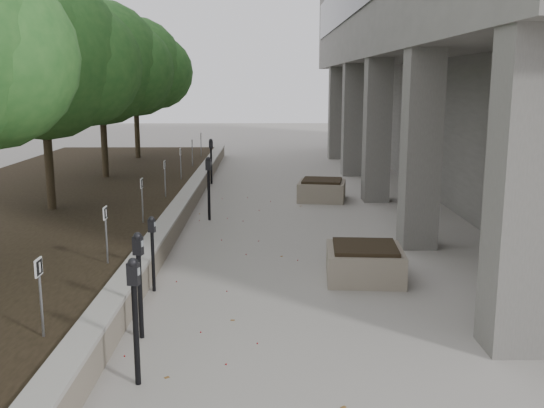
{
  "coord_description": "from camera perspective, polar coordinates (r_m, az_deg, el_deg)",
  "views": [
    {
      "loc": [
        0.28,
        -6.35,
        3.35
      ],
      "look_at": [
        0.39,
        5.45,
        1.01
      ],
      "focal_mm": 40.69,
      "sensor_mm": 36.0,
      "label": 1
    }
  ],
  "objects": [
    {
      "name": "planting_bed",
      "position": [
        16.7,
        -20.79,
        -0.38
      ],
      "size": [
        7.0,
        26.0,
        0.4
      ],
      "primitive_type": "cube",
      "color": "#2E2417",
      "rests_on": "ground"
    },
    {
      "name": "retaining_wall",
      "position": [
        15.8,
        -8.2,
        -0.2
      ],
      "size": [
        0.39,
        26.0,
        0.5
      ],
      "primitive_type": null,
      "color": "gray",
      "rests_on": "ground"
    },
    {
      "name": "parking_sign_4",
      "position": [
        13.35,
        -11.91,
        0.31
      ],
      "size": [
        0.04,
        0.22,
        0.96
      ],
      "primitive_type": null,
      "color": "black",
      "rests_on": "planting_bed"
    },
    {
      "name": "parking_sign_7",
      "position": [
        22.15,
        -7.39,
        4.73
      ],
      "size": [
        0.04,
        0.22,
        0.96
      ],
      "primitive_type": null,
      "color": "black",
      "rests_on": "planting_bed"
    },
    {
      "name": "parking_sign_5",
      "position": [
        16.26,
        -9.86,
        2.31
      ],
      "size": [
        0.04,
        0.22,
        0.96
      ],
      "primitive_type": null,
      "color": "black",
      "rests_on": "planting_bed"
    },
    {
      "name": "parking_sign_8",
      "position": [
        25.11,
        -6.59,
        5.5
      ],
      "size": [
        0.04,
        0.22,
        0.96
      ],
      "primitive_type": null,
      "color": "black",
      "rests_on": "planting_bed"
    },
    {
      "name": "parking_meter_3",
      "position": [
        10.14,
        -10.97,
        -4.57
      ],
      "size": [
        0.14,
        0.12,
        1.25
      ],
      "primitive_type": null,
      "rotation": [
        0.0,
        0.0,
        -0.25
      ],
      "color": "black",
      "rests_on": "ground"
    },
    {
      "name": "crabapple_tree_4",
      "position": [
        20.01,
        -15.51,
        10.17
      ],
      "size": [
        4.6,
        4.0,
        5.44
      ],
      "primitive_type": null,
      "color": "#296225",
      "rests_on": "planting_bed"
    },
    {
      "name": "parking_meter_2",
      "position": [
        8.33,
        -12.14,
        -7.41
      ],
      "size": [
        0.17,
        0.14,
        1.45
      ],
      "primitive_type": null,
      "rotation": [
        0.0,
        0.0,
        -0.28
      ],
      "color": "black",
      "rests_on": "ground"
    },
    {
      "name": "crabapple_tree_3",
      "position": [
        15.23,
        -20.35,
        9.68
      ],
      "size": [
        4.6,
        4.0,
        5.44
      ],
      "primitive_type": null,
      "color": "#296225",
      "rests_on": "planting_bed"
    },
    {
      "name": "crabapple_tree_5",
      "position": [
        24.88,
        -12.54,
        10.44
      ],
      "size": [
        4.6,
        4.0,
        5.44
      ],
      "primitive_type": null,
      "color": "#296225",
      "rests_on": "planting_bed"
    },
    {
      "name": "parking_sign_3",
      "position": [
        10.49,
        -15.08,
        -2.8
      ],
      "size": [
        0.04,
        0.22,
        0.96
      ],
      "primitive_type": null,
      "color": "black",
      "rests_on": "planting_bed"
    },
    {
      "name": "planter_back",
      "position": [
        17.78,
        4.63,
        1.33
      ],
      "size": [
        1.5,
        1.5,
        0.61
      ],
      "primitive_type": null,
      "rotation": [
        0.0,
        0.0,
        -0.17
      ],
      "color": "gray",
      "rests_on": "ground"
    },
    {
      "name": "parking_sign_2",
      "position": [
        7.74,
        -20.61,
        -8.13
      ],
      "size": [
        0.04,
        0.22,
        0.96
      ],
      "primitive_type": null,
      "color": "black",
      "rests_on": "planting_bed"
    },
    {
      "name": "planter_front",
      "position": [
        10.78,
        8.56,
        -5.33
      ],
      "size": [
        1.38,
        1.38,
        0.6
      ],
      "primitive_type": null,
      "rotation": [
        0.0,
        0.0,
        -0.07
      ],
      "color": "gray",
      "rests_on": "ground"
    },
    {
      "name": "ground",
      "position": [
        7.19,
        -2.86,
        -16.58
      ],
      "size": [
        90.0,
        90.0,
        0.0
      ],
      "primitive_type": "plane",
      "color": "gray",
      "rests_on": "ground"
    },
    {
      "name": "parking_meter_4",
      "position": [
        15.14,
        -5.87,
        1.42
      ],
      "size": [
        0.16,
        0.11,
        1.57
      ],
      "primitive_type": null,
      "rotation": [
        0.0,
        0.0,
        -0.02
      ],
      "color": "black",
      "rests_on": "ground"
    },
    {
      "name": "parking_meter_1",
      "position": [
        7.1,
        -12.51,
        -10.62
      ],
      "size": [
        0.16,
        0.13,
        1.48
      ],
      "primitive_type": null,
      "rotation": [
        0.0,
        0.0,
        -0.2
      ],
      "color": "black",
      "rests_on": "ground"
    },
    {
      "name": "parking_sign_6",
      "position": [
        19.19,
        -8.44,
        3.71
      ],
      "size": [
        0.04,
        0.22,
        0.96
      ],
      "primitive_type": null,
      "color": "black",
      "rests_on": "planting_bed"
    },
    {
      "name": "berry_scatter",
      "position": [
        11.84,
        -2.38,
        -5.17
      ],
      "size": [
        3.3,
        14.1,
        0.02
      ],
      "primitive_type": null,
      "color": "maroon",
      "rests_on": "ground"
    },
    {
      "name": "parking_meter_5",
      "position": [
        20.63,
        -5.65,
        3.95
      ],
      "size": [
        0.16,
        0.13,
        1.51
      ],
      "primitive_type": null,
      "rotation": [
        0.0,
        0.0,
        0.16
      ],
      "color": "black",
      "rests_on": "ground"
    }
  ]
}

